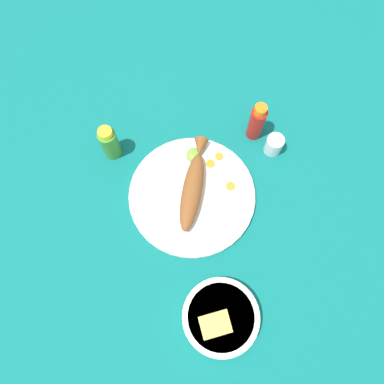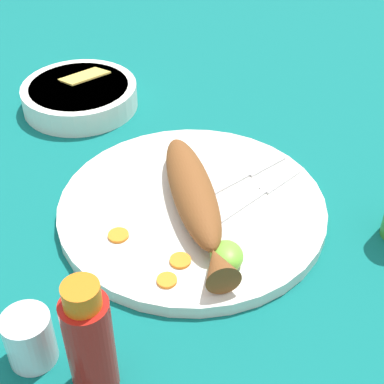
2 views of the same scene
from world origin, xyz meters
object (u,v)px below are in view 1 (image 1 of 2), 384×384
at_px(fork_far, 160,188).
at_px(salt_cup, 274,145).
at_px(hot_sauce_bottle_red, 257,122).
at_px(main_plate, 192,195).
at_px(guacamole_bowl, 221,317).
at_px(fried_fish, 193,186).
at_px(fork_near, 160,203).
at_px(hot_sauce_bottle_green, 110,143).

distance_m(fork_far, salt_cup, 0.36).
distance_m(hot_sauce_bottle_red, salt_cup, 0.09).
bearing_deg(main_plate, guacamole_bowl, 31.32).
bearing_deg(fried_fish, salt_cup, 128.81).
relative_size(fork_near, hot_sauce_bottle_red, 1.07).
bearing_deg(fried_fish, guacamole_bowl, 21.00).
relative_size(main_plate, hot_sauce_bottle_green, 2.80).
bearing_deg(guacamole_bowl, salt_cup, 179.67).
bearing_deg(fork_near, hot_sauce_bottle_red, -157.49).
xyz_separation_m(main_plate, hot_sauce_bottle_red, (-0.26, 0.11, 0.06)).
distance_m(fried_fish, fork_near, 0.11).
relative_size(hot_sauce_bottle_red, salt_cup, 2.33).
bearing_deg(fork_near, main_plate, 178.94).
bearing_deg(salt_cup, hot_sauce_bottle_red, -116.73).
distance_m(fork_far, hot_sauce_bottle_green, 0.20).
height_order(fork_near, salt_cup, salt_cup).
bearing_deg(salt_cup, fried_fish, -41.97).
xyz_separation_m(fork_far, hot_sauce_bottle_red, (-0.27, 0.21, 0.05)).
bearing_deg(fried_fish, fork_near, -54.71).
relative_size(fried_fish, guacamole_bowl, 1.46).
height_order(fried_fish, hot_sauce_bottle_red, hot_sauce_bottle_red).
relative_size(fried_fish, fork_near, 1.84).
bearing_deg(fork_far, main_plate, 147.10).
distance_m(fork_near, salt_cup, 0.38).
height_order(fried_fish, hot_sauce_bottle_green, hot_sauce_bottle_green).
relative_size(main_plate, fork_near, 2.33).
relative_size(fried_fish, fork_far, 1.94).
bearing_deg(hot_sauce_bottle_green, salt_cup, 110.06).
bearing_deg(guacamole_bowl, hot_sauce_bottle_green, -127.88).
height_order(hot_sauce_bottle_red, hot_sauce_bottle_green, hot_sauce_bottle_red).
height_order(fork_far, salt_cup, salt_cup).
bearing_deg(fork_near, fried_fish, -171.80).
relative_size(fork_far, guacamole_bowl, 0.75).
relative_size(hot_sauce_bottle_green, guacamole_bowl, 0.66).
bearing_deg(main_plate, fork_far, -82.06).
height_order(fork_near, hot_sauce_bottle_green, hot_sauce_bottle_green).
height_order(fried_fish, fork_far, fried_fish).
relative_size(fork_near, hot_sauce_bottle_green, 1.20).
bearing_deg(fork_near, fork_far, -103.05).
distance_m(fried_fish, guacamole_bowl, 0.36).
height_order(main_plate, fried_fish, fried_fish).
xyz_separation_m(fork_near, salt_cup, (-0.28, 0.26, 0.01)).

